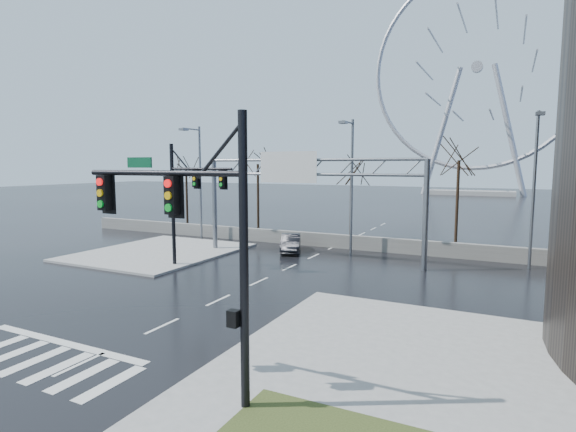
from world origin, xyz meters
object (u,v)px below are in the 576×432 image
Objects in this scene: sign_gantry at (303,186)px; ferris_wheel at (477,76)px; car at (291,243)px; signal_mast_far at (186,194)px; signal_mast_near at (200,230)px.

ferris_wheel is at bearing 86.16° from sign_gantry.
sign_gantry is at bearing -67.70° from car.
ferris_wheel reaches higher than sign_gantry.
signal_mast_far reaches higher than sign_gantry.
car is at bearing 65.48° from signal_mast_far.
ferris_wheel reaches higher than car.
signal_mast_far is 8.14m from sign_gantry.
signal_mast_far is 9.60m from car.
ferris_wheel is (10.87, 86.04, 21.30)m from signal_mast_far.
signal_mast_far is (-11.01, 13.00, -0.04)m from signal_mast_near.
signal_mast_near is 22.55m from car.
signal_mast_near is 0.16× the size of ferris_wheel.
car is (-7.42, 20.87, -4.20)m from signal_mast_near.
car is (3.59, 7.87, -4.16)m from signal_mast_far.
signal_mast_near is 19.79m from sign_gantry.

